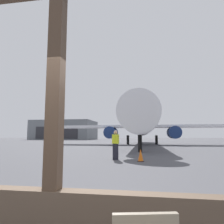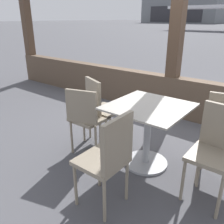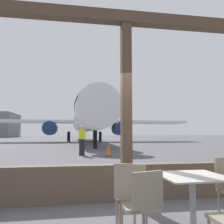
% 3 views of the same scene
% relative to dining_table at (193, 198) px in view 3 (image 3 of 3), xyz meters
% --- Properties ---
extents(ground_plane, '(220.00, 220.00, 0.00)m').
position_rel_dining_table_xyz_m(ground_plane, '(-0.49, 41.68, -0.46)').
color(ground_plane, '#4C4C51').
extents(window_frame, '(8.63, 0.24, 3.80)m').
position_rel_dining_table_xyz_m(window_frame, '(-0.49, 1.68, 0.85)').
color(window_frame, brown).
rests_on(window_frame, ground).
extents(dining_table, '(0.84, 0.84, 0.75)m').
position_rel_dining_table_xyz_m(dining_table, '(0.00, 0.00, 0.00)').
color(dining_table, '#ADA89E').
rests_on(dining_table, ground).
extents(cafe_chair_window_left, '(0.48, 0.48, 0.87)m').
position_rel_dining_table_xyz_m(cafe_chair_window_left, '(-0.74, -0.24, 0.06)').
color(cafe_chair_window_left, gray).
rests_on(cafe_chair_window_left, ground).
extents(cafe_chair_side_extra, '(0.50, 0.50, 0.92)m').
position_rel_dining_table_xyz_m(cafe_chair_side_extra, '(-0.80, 0.09, 0.09)').
color(cafe_chair_side_extra, gray).
rests_on(cafe_chair_side_extra, ground).
extents(airplane, '(30.46, 35.28, 10.00)m').
position_rel_dining_table_xyz_m(airplane, '(0.35, 31.08, 2.78)').
color(airplane, silver).
rests_on(airplane, ground).
extents(ground_crew_worker, '(0.40, 0.49, 1.74)m').
position_rel_dining_table_xyz_m(ground_crew_worker, '(-0.98, 11.12, 0.45)').
color(ground_crew_worker, black).
rests_on(ground_crew_worker, ground).
extents(traffic_cone, '(0.36, 0.36, 0.68)m').
position_rel_dining_table_xyz_m(traffic_cone, '(0.51, 10.56, -0.13)').
color(traffic_cone, orange).
rests_on(traffic_cone, ground).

